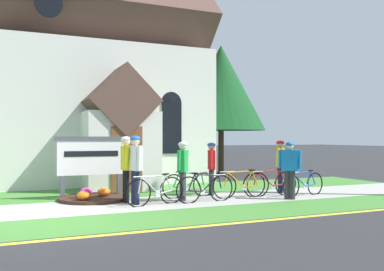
{
  "coord_description": "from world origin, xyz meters",
  "views": [
    {
      "loc": [
        -0.68,
        -9.15,
        1.75
      ],
      "look_at": [
        4.6,
        3.07,
        1.81
      ],
      "focal_mm": 39.5,
      "sensor_mm": 36.0,
      "label": 1
    }
  ],
  "objects": [
    {
      "name": "cyclist_in_blue_jersey",
      "position": [
        2.16,
        1.88,
        1.06
      ],
      "size": [
        0.3,
        0.75,
        1.77
      ],
      "color": "black",
      "rests_on": "ground"
    },
    {
      "name": "bicycle_yellow",
      "position": [
        4.08,
        2.11,
        0.37
      ],
      "size": [
        1.72,
        0.26,
        0.81
      ],
      "color": "black",
      "rests_on": "ground"
    },
    {
      "name": "bicycle_red",
      "position": [
        4.13,
        1.13,
        0.38
      ],
      "size": [
        1.73,
        0.14,
        0.84
      ],
      "color": "black",
      "rests_on": "ground"
    },
    {
      "name": "bicycle_orange",
      "position": [
        2.76,
        1.19,
        0.38
      ],
      "size": [
        1.68,
        0.4,
        0.83
      ],
      "color": "black",
      "rests_on": "ground"
    },
    {
      "name": "church_building",
      "position": [
        0.01,
        9.57,
        4.7
      ],
      "size": [
        12.95,
        10.5,
        12.85
      ],
      "color": "silver",
      "rests_on": "ground"
    },
    {
      "name": "bicycle_silver",
      "position": [
        5.46,
        1.45,
        0.38
      ],
      "size": [
        1.8,
        0.16,
        0.84
      ],
      "color": "black",
      "rests_on": "ground"
    },
    {
      "name": "bicycle_black",
      "position": [
        7.33,
        1.04,
        0.36
      ],
      "size": [
        1.73,
        0.38,
        0.79
      ],
      "color": "black",
      "rests_on": "ground"
    },
    {
      "name": "bicycle_blue",
      "position": [
        6.44,
        1.45,
        0.38
      ],
      "size": [
        1.8,
        0.14,
        0.85
      ],
      "color": "black",
      "rests_on": "ground"
    },
    {
      "name": "curb_paint_stripe",
      "position": [
        0.49,
        -1.63,
        0.0
      ],
      "size": [
        28.0,
        0.16,
        0.01
      ],
      "primitive_type": "cube",
      "color": "yellow",
      "rests_on": "ground"
    },
    {
      "name": "flower_bed",
      "position": [
        1.45,
        2.66,
        0.08
      ],
      "size": [
        1.95,
        1.95,
        0.34
      ],
      "color": "#382319",
      "rests_on": "ground"
    },
    {
      "name": "church_sign",
      "position": [
        1.47,
        3.11,
        1.16
      ],
      "size": [
        2.03,
        0.16,
        1.77
      ],
      "color": "#474C56",
      "rests_on": "ground"
    },
    {
      "name": "ground",
      "position": [
        0.0,
        4.0,
        0.0
      ],
      "size": [
        140.0,
        140.0,
        0.0
      ],
      "primitive_type": "plane",
      "color": "#2B2B2D"
    },
    {
      "name": "grass_verge",
      "position": [
        0.49,
        -0.54,
        0.0
      ],
      "size": [
        32.0,
        1.88,
        0.01
      ],
      "primitive_type": "cube",
      "color": "#427F33",
      "rests_on": "ground"
    },
    {
      "name": "church_lawn",
      "position": [
        0.49,
        4.13,
        0.0
      ],
      "size": [
        24.0,
        2.89,
        0.01
      ],
      "primitive_type": "cube",
      "color": "#427F33",
      "rests_on": "ground"
    },
    {
      "name": "roadside_conifer",
      "position": [
        8.5,
        8.64,
        4.1
      ],
      "size": [
        4.19,
        4.19,
        6.12
      ],
      "color": "#3D2D1E",
      "rests_on": "ground"
    },
    {
      "name": "cyclist_in_yellow_jersey",
      "position": [
        6.54,
        0.64,
        0.95
      ],
      "size": [
        0.47,
        0.55,
        1.63
      ],
      "color": "#2D2D33",
      "rests_on": "ground"
    },
    {
      "name": "sidewalk_slab",
      "position": [
        0.49,
        1.55,
        0.01
      ],
      "size": [
        32.0,
        2.29,
        0.01
      ],
      "primitive_type": "cube",
      "color": "#A8A59E",
      "rests_on": "ground"
    },
    {
      "name": "cyclist_in_red_jersey",
      "position": [
        3.66,
        1.55,
        0.95
      ],
      "size": [
        0.48,
        0.55,
        1.63
      ],
      "color": "#2D2D33",
      "rests_on": "ground"
    },
    {
      "name": "cyclist_in_green_jersey",
      "position": [
        7.16,
        1.97,
        0.96
      ],
      "size": [
        0.52,
        0.5,
        1.65
      ],
      "color": "#191E38",
      "rests_on": "ground"
    },
    {
      "name": "cyclist_in_orange_jersey",
      "position": [
        4.88,
        2.25,
        0.92
      ],
      "size": [
        0.36,
        0.64,
        1.59
      ],
      "color": "#2D2D33",
      "rests_on": "ground"
    },
    {
      "name": "cyclist_in_white_jersey",
      "position": [
        2.31,
        1.49,
        1.07
      ],
      "size": [
        0.32,
        0.71,
        1.79
      ],
      "color": "#191E38",
      "rests_on": "ground"
    }
  ]
}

